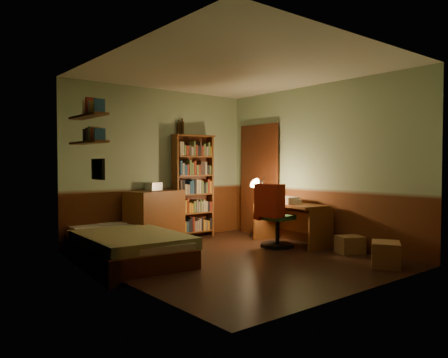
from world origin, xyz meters
TOP-DOWN VIEW (x-y plane):
  - floor at (0.00, 0.00)m, footprint 3.50×4.00m
  - ceiling at (0.00, 0.00)m, footprint 3.50×4.00m
  - wall_back at (0.00, 2.01)m, footprint 3.50×0.02m
  - wall_left at (-1.76, 0.00)m, footprint 0.02×4.00m
  - wall_right at (1.76, 0.00)m, footprint 0.02×4.00m
  - wall_front at (0.00, -2.01)m, footprint 3.50×0.02m
  - doorway at (1.72, 1.30)m, footprint 0.06×0.90m
  - door_trim at (1.69, 1.30)m, footprint 0.02×0.98m
  - bed at (-1.19, 0.97)m, footprint 1.38×2.27m
  - dresser at (-0.25, 1.76)m, footprint 1.07×0.73m
  - mini_stereo at (-0.20, 1.89)m, footprint 0.28×0.24m
  - bookshelf at (0.59, 1.85)m, footprint 0.81×0.35m
  - bottle_left at (0.34, 1.96)m, footprint 0.06×0.06m
  - bottle_right at (0.43, 1.96)m, footprint 0.08×0.08m
  - desk at (1.44, 0.27)m, footprint 0.68×1.31m
  - paper_stack at (1.31, 0.27)m, footprint 0.21×0.28m
  - desk_lamp at (1.23, 0.74)m, footprint 0.20×0.20m
  - office_chair at (1.08, 0.24)m, footprint 0.57×0.51m
  - red_jacket at (0.82, 0.10)m, footprint 0.29×0.46m
  - wall_shelf_lower at (-1.64, 1.10)m, footprint 0.20×0.90m
  - wall_shelf_upper at (-1.64, 1.10)m, footprint 0.20×0.90m
  - framed_picture at (-1.72, 0.60)m, footprint 0.04×0.32m
  - cardboard_box_a at (1.18, -1.57)m, footprint 0.54×0.51m
  - cardboard_box_b at (1.55, -0.78)m, footprint 0.45×0.42m

SIDE VIEW (x-z plane):
  - floor at x=0.00m, z-range -0.02..0.00m
  - cardboard_box_b at x=1.55m, z-range 0.00..0.25m
  - cardboard_box_a at x=1.18m, z-range 0.00..0.32m
  - bed at x=-1.19m, z-range 0.00..0.64m
  - desk at x=1.44m, z-range 0.00..0.67m
  - dresser at x=-0.25m, z-range 0.00..0.87m
  - office_chair at x=1.08m, z-range 0.00..1.04m
  - paper_stack at x=1.31m, z-range 0.67..0.78m
  - bookshelf at x=0.59m, z-range 0.00..1.83m
  - mini_stereo at x=-0.20m, z-range 0.87..1.00m
  - desk_lamp at x=1.23m, z-range 0.67..1.26m
  - doorway at x=1.72m, z-range 0.00..2.00m
  - door_trim at x=1.69m, z-range -0.04..2.04m
  - framed_picture at x=-1.72m, z-range 1.12..1.38m
  - red_jacket at x=0.82m, z-range 1.04..1.55m
  - wall_back at x=0.00m, z-range 0.00..2.60m
  - wall_left at x=-1.76m, z-range 0.00..2.60m
  - wall_right at x=1.76m, z-range 0.00..2.60m
  - wall_front at x=0.00m, z-range 0.00..2.60m
  - wall_shelf_lower at x=-1.64m, z-range 1.59..1.61m
  - bottle_left at x=0.34m, z-range 1.83..2.04m
  - bottle_right at x=0.43m, z-range 1.83..2.07m
  - wall_shelf_upper at x=-1.64m, z-range 1.94..1.96m
  - ceiling at x=0.00m, z-range 2.60..2.62m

